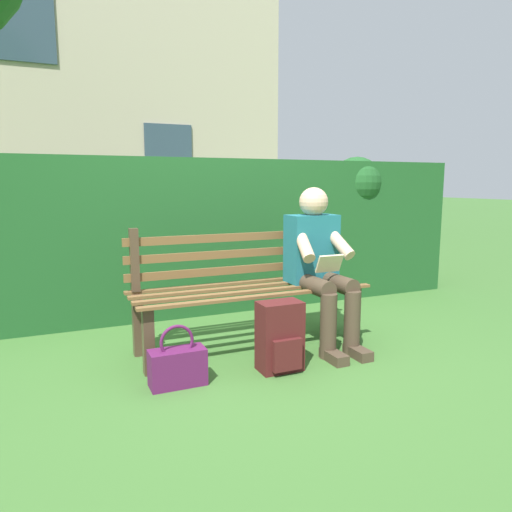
# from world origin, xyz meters

# --- Properties ---
(ground) EXTENTS (60.00, 60.00, 0.00)m
(ground) POSITION_xyz_m (0.00, 0.00, 0.00)
(ground) COLOR #3D6B2D
(park_bench) EXTENTS (1.74, 0.54, 0.91)m
(park_bench) POSITION_xyz_m (0.00, -0.08, 0.46)
(park_bench) COLOR #4C3828
(park_bench) RESTS_ON ground
(person_seated) EXTENTS (0.44, 0.73, 1.19)m
(person_seated) POSITION_xyz_m (-0.52, 0.10, 0.64)
(person_seated) COLOR #1E6672
(person_seated) RESTS_ON ground
(hedge_backdrop) EXTENTS (5.18, 0.67, 1.50)m
(hedge_backdrop) POSITION_xyz_m (-0.22, -1.27, 0.75)
(hedge_backdrop) COLOR #1E5123
(hedge_backdrop) RESTS_ON ground
(building_facade) EXTENTS (9.24, 3.25, 6.12)m
(building_facade) POSITION_xyz_m (1.46, -7.54, 3.06)
(building_facade) COLOR #BCAD93
(building_facade) RESTS_ON ground
(backpack) EXTENTS (0.28, 0.25, 0.46)m
(backpack) POSITION_xyz_m (-0.01, 0.46, 0.23)
(backpack) COLOR #4C1919
(backpack) RESTS_ON ground
(handbag) EXTENTS (0.34, 0.15, 0.38)m
(handbag) POSITION_xyz_m (0.67, 0.43, 0.13)
(handbag) COLOR #59194C
(handbag) RESTS_ON ground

